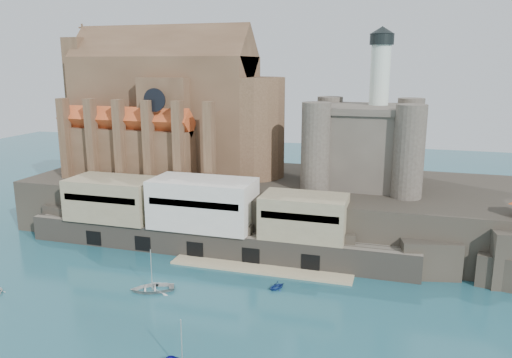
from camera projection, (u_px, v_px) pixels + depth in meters
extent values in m
plane|color=#1A4B57|center=(206.00, 321.00, 64.64)|extent=(300.00, 300.00, 0.00)
cube|color=black|center=(281.00, 204.00, 100.85)|extent=(100.00, 34.00, 10.00)
cube|color=black|center=(70.00, 220.00, 96.51)|extent=(9.00, 5.00, 6.00)
cube|color=black|center=(144.00, 228.00, 92.04)|extent=(9.00, 5.00, 6.00)
cube|color=black|center=(230.00, 237.00, 87.29)|extent=(9.00, 5.00, 6.00)
cube|color=black|center=(327.00, 247.00, 82.55)|extent=(9.00, 5.00, 6.00)
cube|color=black|center=(429.00, 257.00, 78.08)|extent=(9.00, 5.00, 6.00)
cube|color=#635B4F|center=(212.00, 241.00, 87.37)|extent=(70.00, 6.00, 4.50)
cube|color=tan|center=(260.00, 269.00, 80.85)|extent=(30.00, 4.00, 0.40)
cube|color=black|center=(94.00, 238.00, 90.95)|extent=(3.00, 0.40, 2.60)
cube|color=black|center=(143.00, 243.00, 88.16)|extent=(3.00, 0.40, 2.60)
cube|color=black|center=(195.00, 249.00, 85.36)|extent=(3.00, 0.40, 2.60)
cube|color=black|center=(251.00, 255.00, 82.57)|extent=(3.00, 0.40, 2.60)
cube|color=black|center=(311.00, 262.00, 79.78)|extent=(3.00, 0.40, 2.60)
cube|color=gray|center=(113.00, 198.00, 92.53)|extent=(16.00, 9.00, 7.50)
cube|color=silver|center=(203.00, 203.00, 87.39)|extent=(18.00, 9.00, 8.50)
cube|color=gray|center=(304.00, 216.00, 82.54)|extent=(14.00, 8.00, 7.00)
cube|color=brown|center=(165.00, 115.00, 106.15)|extent=(38.00, 14.00, 24.00)
cube|color=brown|center=(163.00, 57.00, 103.45)|extent=(38.00, 13.01, 13.01)
cylinder|color=brown|center=(251.00, 127.00, 101.29)|extent=(14.00, 14.00, 20.00)
cube|color=brown|center=(183.00, 125.00, 105.48)|extent=(10.00, 20.00, 20.00)
cube|color=brown|center=(127.00, 154.00, 99.97)|extent=(28.00, 5.00, 10.00)
cube|color=brown|center=(170.00, 140.00, 117.71)|extent=(28.00, 5.00, 10.00)
cube|color=#C04920|center=(125.00, 121.00, 98.49)|extent=(28.00, 5.66, 5.66)
cube|color=#C04920|center=(169.00, 112.00, 116.22)|extent=(28.00, 5.66, 5.66)
cube|color=brown|center=(88.00, 103.00, 111.00)|extent=(4.00, 10.00, 28.00)
cylinder|color=black|center=(155.00, 100.00, 92.88)|extent=(4.40, 0.30, 4.40)
cube|color=brown|center=(65.00, 138.00, 99.85)|extent=(1.60, 2.20, 16.00)
cube|color=brown|center=(92.00, 140.00, 98.12)|extent=(1.60, 2.20, 16.00)
cube|color=brown|center=(120.00, 141.00, 96.39)|extent=(1.60, 2.20, 16.00)
cube|color=brown|center=(149.00, 143.00, 94.65)|extent=(1.60, 2.20, 16.00)
cube|color=brown|center=(178.00, 144.00, 92.92)|extent=(1.60, 2.20, 16.00)
cube|color=brown|center=(209.00, 146.00, 91.19)|extent=(1.60, 2.20, 16.00)
cube|color=#494239|center=(365.00, 148.00, 94.61)|extent=(16.00, 16.00, 14.00)
cube|color=#494239|center=(367.00, 109.00, 92.94)|extent=(17.00, 17.00, 1.20)
cylinder|color=#494239|center=(316.00, 147.00, 89.15)|extent=(5.20, 5.20, 16.00)
cylinder|color=#494239|center=(409.00, 152.00, 84.68)|extent=(5.20, 5.20, 16.00)
cylinder|color=#494239|center=(329.00, 135.00, 104.09)|extent=(5.20, 5.20, 16.00)
cylinder|color=#494239|center=(409.00, 139.00, 99.62)|extent=(5.20, 5.20, 16.00)
cylinder|color=silver|center=(380.00, 78.00, 92.99)|extent=(3.60, 3.60, 12.00)
cylinder|color=black|center=(382.00, 39.00, 91.42)|extent=(4.40, 4.40, 2.00)
cone|color=black|center=(382.00, 30.00, 91.06)|extent=(4.60, 4.60, 1.40)
cube|color=black|center=(499.00, 269.00, 74.93)|extent=(6.00, 5.00, 5.00)
imported|color=beige|center=(152.00, 290.00, 73.48)|extent=(3.26, 4.66, 6.39)
imported|color=navy|center=(277.00, 289.00, 74.02)|extent=(2.90, 2.60, 2.87)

